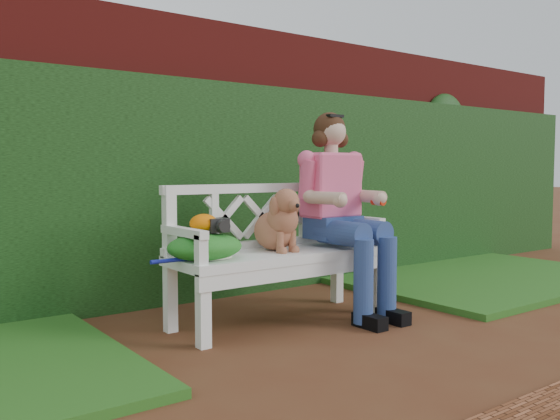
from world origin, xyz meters
TOP-DOWN VIEW (x-y plane):
  - ground at (0.00, 0.00)m, footprint 60.00×60.00m
  - brick_wall at (0.00, 1.90)m, footprint 10.00×0.30m
  - ivy_hedge at (0.00, 1.68)m, footprint 10.00×0.18m
  - grass_right at (2.40, 0.90)m, footprint 2.60×2.00m
  - garden_bench at (0.01, 0.74)m, footprint 1.62×0.73m
  - seated_woman at (0.49, 0.72)m, footprint 0.83×0.95m
  - dog at (-0.01, 0.74)m, footprint 0.36×0.44m
  - tennis_racket at (-0.57, 0.71)m, footprint 0.56×0.27m
  - green_bag at (-0.58, 0.70)m, footprint 0.47×0.37m
  - camera_item at (-0.50, 0.68)m, footprint 0.13×0.10m
  - baseball_glove at (-0.57, 0.72)m, footprint 0.21×0.17m

SIDE VIEW (x-z plane):
  - ground at x=0.00m, z-range 0.00..0.00m
  - grass_right at x=2.40m, z-range 0.00..0.05m
  - garden_bench at x=0.01m, z-range 0.00..0.48m
  - tennis_racket at x=-0.57m, z-range 0.48..0.51m
  - green_bag at x=-0.58m, z-range 0.48..0.64m
  - camera_item at x=-0.50m, z-range 0.64..0.73m
  - dog at x=-0.01m, z-range 0.48..0.90m
  - baseball_glove at x=-0.57m, z-range 0.64..0.75m
  - seated_woman at x=0.49m, z-range 0.00..1.41m
  - ivy_hedge at x=0.00m, z-range 0.00..1.70m
  - brick_wall at x=0.00m, z-range 0.00..2.20m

